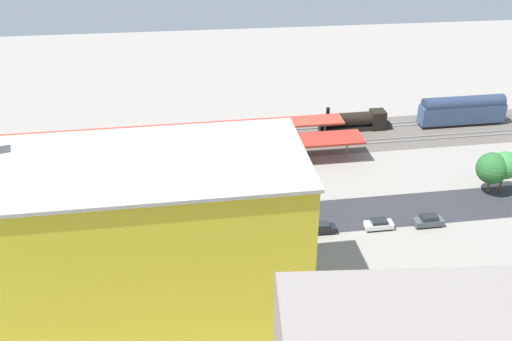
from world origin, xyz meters
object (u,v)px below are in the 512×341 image
(platform_canopy_far, at_px, (172,130))
(street_tree_0, at_px, (261,174))
(parked_car_1, at_px, (379,225))
(box_truck_0, at_px, (9,252))
(parked_car_0, at_px, (428,221))
(parked_car_3, at_px, (271,230))
(locomotive, at_px, (356,121))
(passenger_coach, at_px, (462,110))
(parked_car_5, at_px, (159,237))
(street_tree_4, at_px, (492,168))
(street_tree_2, at_px, (505,165))
(construction_building, at_px, (120,248))
(street_tree_1, at_px, (273,175))
(platform_canopy_near, at_px, (218,146))
(parked_car_6, at_px, (103,241))
(traffic_light, at_px, (195,218))
(parked_car_7, at_px, (44,248))
(parked_car_2, at_px, (321,229))
(parked_car_4, at_px, (211,234))

(platform_canopy_far, height_order, street_tree_0, street_tree_0)
(parked_car_1, bearing_deg, box_truck_0, 2.18)
(parked_car_1, xyz_separation_m, street_tree_0, (16.61, -9.02, 4.64))
(street_tree_0, bearing_deg, parked_car_0, 159.42)
(street_tree_0, bearing_deg, parked_car_3, 93.12)
(platform_canopy_far, xyz_separation_m, locomotive, (-35.97, -4.27, -2.13))
(passenger_coach, xyz_separation_m, parked_car_5, (59.59, 33.28, -2.45))
(locomotive, relative_size, street_tree_4, 2.06)
(street_tree_0, bearing_deg, passenger_coach, -150.41)
(platform_canopy_far, xyz_separation_m, street_tree_2, (-53.59, 21.37, 0.94))
(box_truck_0, bearing_deg, parked_car_1, -177.82)
(construction_building, distance_m, street_tree_2, 63.32)
(street_tree_1, bearing_deg, box_truck_0, 14.58)
(platform_canopy_near, height_order, platform_canopy_far, platform_canopy_far)
(platform_canopy_far, xyz_separation_m, parked_car_1, (-30.63, 29.55, -3.25))
(parked_car_1, xyz_separation_m, parked_car_6, (40.50, -0.51, 0.01))
(passenger_coach, xyz_separation_m, street_tree_2, (4.09, 25.64, 1.71))
(traffic_light, bearing_deg, parked_car_7, -2.18)
(platform_canopy_near, bearing_deg, construction_building, 70.48)
(platform_canopy_near, bearing_deg, parked_car_1, 135.82)
(platform_canopy_near, height_order, box_truck_0, platform_canopy_near)
(locomotive, height_order, parked_car_2, locomotive)
(parked_car_2, bearing_deg, parked_car_3, -3.69)
(platform_canopy_near, relative_size, locomotive, 3.57)
(construction_building, relative_size, box_truck_0, 5.08)
(locomotive, distance_m, parked_car_3, 39.67)
(platform_canopy_near, relative_size, street_tree_4, 7.35)
(street_tree_2, bearing_deg, street_tree_0, -1.23)
(locomotive, height_order, parked_car_3, locomotive)
(platform_canopy_near, relative_size, parked_car_5, 10.99)
(parked_car_1, height_order, parked_car_3, parked_car_3)
(parked_car_3, distance_m, parked_car_5, 16.39)
(parked_car_4, height_order, street_tree_2, street_tree_2)
(parked_car_5, distance_m, parked_car_7, 16.01)
(locomotive, distance_m, street_tree_2, 31.27)
(parked_car_6, xyz_separation_m, traffic_light, (-13.38, 1.52, 3.89))
(platform_canopy_near, relative_size, parked_car_7, 11.92)
(passenger_coach, height_order, construction_building, construction_building)
(platform_canopy_near, height_order, parked_car_7, platform_canopy_near)
(box_truck_0, bearing_deg, street_tree_2, -172.34)
(street_tree_2, bearing_deg, parked_car_5, 7.84)
(parked_car_7, bearing_deg, parked_car_5, -177.40)
(locomotive, distance_m, parked_car_7, 63.72)
(platform_canopy_near, height_order, construction_building, construction_building)
(street_tree_0, bearing_deg, street_tree_4, 178.67)
(parked_car_2, distance_m, street_tree_0, 12.78)
(parked_car_7, height_order, box_truck_0, box_truck_0)
(parked_car_3, height_order, street_tree_2, street_tree_2)
(parked_car_6, bearing_deg, parked_car_2, 179.11)
(parked_car_0, relative_size, construction_building, 0.11)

